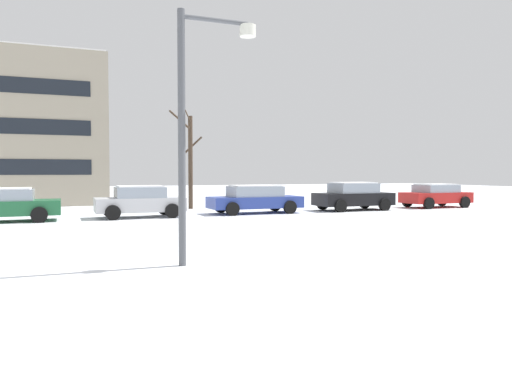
# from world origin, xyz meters

# --- Properties ---
(ground_plane) EXTENTS (120.00, 120.00, 0.00)m
(ground_plane) POSITION_xyz_m (0.00, 0.00, 0.00)
(ground_plane) COLOR white
(road_surface) EXTENTS (80.00, 9.72, 0.00)m
(road_surface) POSITION_xyz_m (0.00, 3.86, 0.00)
(road_surface) COLOR silver
(road_surface) RESTS_ON ground
(street_lamp) EXTENTS (1.76, 0.36, 5.44)m
(street_lamp) POSITION_xyz_m (3.88, -2.15, 3.35)
(street_lamp) COLOR #4C4F54
(street_lamp) RESTS_ON ground
(parked_car_green) EXTENTS (4.58, 2.07, 1.38)m
(parked_car_green) POSITION_xyz_m (-1.32, 9.45, 0.71)
(parked_car_green) COLOR #1E6038
(parked_car_green) RESTS_ON ground
(parked_car_silver) EXTENTS (3.87, 2.03, 1.41)m
(parked_car_silver) POSITION_xyz_m (4.22, 9.45, 0.72)
(parked_car_silver) COLOR silver
(parked_car_silver) RESTS_ON ground
(parked_car_blue) EXTENTS (4.55, 2.04, 1.38)m
(parked_car_blue) POSITION_xyz_m (9.76, 9.61, 0.71)
(parked_car_blue) COLOR #283D93
(parked_car_blue) RESTS_ON ground
(parked_car_black) EXTENTS (4.13, 2.05, 1.49)m
(parked_car_black) POSITION_xyz_m (15.30, 9.52, 0.75)
(parked_car_black) COLOR black
(parked_car_black) RESTS_ON ground
(parked_car_red) EXTENTS (3.96, 2.02, 1.35)m
(parked_car_red) POSITION_xyz_m (20.84, 9.59, 0.70)
(parked_car_red) COLOR red
(parked_car_red) RESTS_ON ground
(tree_far_mid) EXTENTS (1.90, 1.90, 5.97)m
(tree_far_mid) POSITION_xyz_m (7.48, 13.61, 2.78)
(tree_far_mid) COLOR #423326
(tree_far_mid) RESTS_ON ground
(building_far_left) EXTENTS (10.28, 9.74, 9.34)m
(building_far_left) POSITION_xyz_m (-1.57, 22.86, 4.67)
(building_far_left) COLOR #9E937F
(building_far_left) RESTS_ON ground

